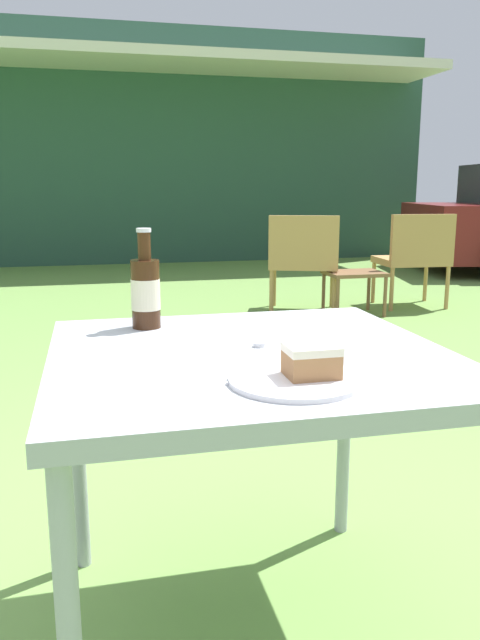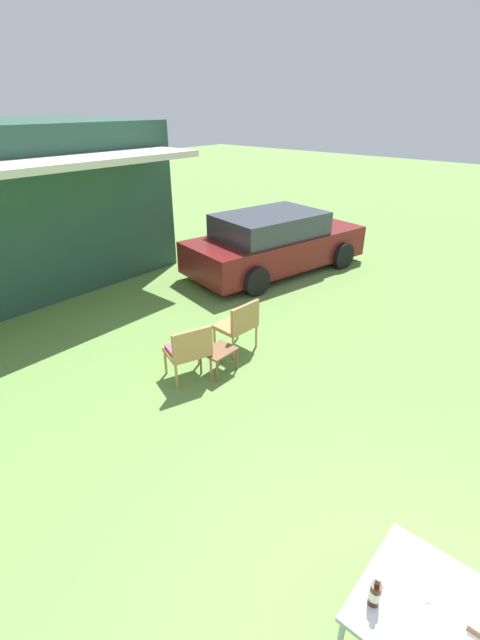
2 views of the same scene
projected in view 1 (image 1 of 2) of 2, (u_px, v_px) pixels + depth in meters
ground_plane at (249, 631)px, 1.55m from camera, size 60.00×60.00×0.00m
cabin_building at (94, 154)px, 10.51m from camera, size 9.69×5.56×3.23m
wicker_chair_cushioned at (303, 257)px, 5.38m from camera, size 0.71×0.64×0.85m
wicker_chair_plain at (415, 254)px, 5.59m from camera, size 0.61×0.51×0.85m
garden_side_table at (354, 277)px, 5.30m from camera, size 0.48×0.37×0.37m
patio_table at (250, 379)px, 1.41m from camera, size 0.88×0.85×0.72m
cake_on_plate at (302, 372)px, 1.17m from camera, size 0.25×0.25×0.07m
cola_bottle_near at (146, 291)px, 1.61m from camera, size 0.08×0.08×0.26m
fork at (274, 384)px, 1.15m from camera, size 0.17×0.05×0.01m
loose_bottle_cap at (259, 345)px, 1.43m from camera, size 0.03×0.03×0.01m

